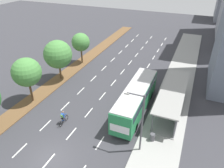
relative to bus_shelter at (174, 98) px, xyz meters
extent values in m
plane|color=#38383D|center=(-9.53, -12.18, -1.87)|extent=(140.00, 140.00, 0.00)
cube|color=brown|center=(-17.83, 7.82, -1.81)|extent=(2.60, 52.00, 0.12)
cube|color=#9E9E99|center=(-0.28, 7.82, -1.79)|extent=(4.50, 52.00, 0.15)
cube|color=white|center=(-13.03, -12.62, -1.86)|extent=(0.14, 2.02, 0.01)
cube|color=white|center=(-13.03, -8.58, -1.86)|extent=(0.14, 2.02, 0.01)
cube|color=white|center=(-13.03, -4.53, -1.86)|extent=(0.14, 2.02, 0.01)
cube|color=white|center=(-13.03, -0.48, -1.86)|extent=(0.14, 2.02, 0.01)
cube|color=white|center=(-13.03, 3.56, -1.86)|extent=(0.14, 2.02, 0.01)
cube|color=white|center=(-13.03, 7.61, -1.86)|extent=(0.14, 2.02, 0.01)
cube|color=white|center=(-13.03, 11.66, -1.86)|extent=(0.14, 2.02, 0.01)
cube|color=white|center=(-13.03, 15.70, -1.86)|extent=(0.14, 2.02, 0.01)
cube|color=white|center=(-13.03, 19.75, -1.86)|extent=(0.14, 2.02, 0.01)
cube|color=white|center=(-13.03, 23.80, -1.86)|extent=(0.14, 2.02, 0.01)
cube|color=white|center=(-13.03, 27.84, -1.86)|extent=(0.14, 2.02, 0.01)
cube|color=white|center=(-9.53, -12.62, -1.86)|extent=(0.14, 2.02, 0.01)
cube|color=white|center=(-9.53, -8.58, -1.86)|extent=(0.14, 2.02, 0.01)
cube|color=white|center=(-9.53, -4.53, -1.86)|extent=(0.14, 2.02, 0.01)
cube|color=white|center=(-9.53, -0.48, -1.86)|extent=(0.14, 2.02, 0.01)
cube|color=white|center=(-9.53, 3.56, -1.86)|extent=(0.14, 2.02, 0.01)
cube|color=white|center=(-9.53, 7.61, -1.86)|extent=(0.14, 2.02, 0.01)
cube|color=white|center=(-9.53, 11.66, -1.86)|extent=(0.14, 2.02, 0.01)
cube|color=white|center=(-9.53, 15.70, -1.86)|extent=(0.14, 2.02, 0.01)
cube|color=white|center=(-9.53, 19.75, -1.86)|extent=(0.14, 2.02, 0.01)
cube|color=white|center=(-9.53, 23.80, -1.86)|extent=(0.14, 2.02, 0.01)
cube|color=white|center=(-9.53, 27.84, -1.86)|extent=(0.14, 2.02, 0.01)
cube|color=white|center=(-6.03, -8.58, -1.86)|extent=(0.14, 2.02, 0.01)
cube|color=white|center=(-6.03, -4.53, -1.86)|extent=(0.14, 2.02, 0.01)
cube|color=white|center=(-6.03, -0.48, -1.86)|extent=(0.14, 2.02, 0.01)
cube|color=white|center=(-6.03, 3.56, -1.86)|extent=(0.14, 2.02, 0.01)
cube|color=white|center=(-6.03, 7.61, -1.86)|extent=(0.14, 2.02, 0.01)
cube|color=white|center=(-6.03, 11.66, -1.86)|extent=(0.14, 2.02, 0.01)
cube|color=white|center=(-6.03, 15.70, -1.86)|extent=(0.14, 2.02, 0.01)
cube|color=white|center=(-6.03, 19.75, -1.86)|extent=(0.14, 2.02, 0.01)
cube|color=white|center=(-6.03, 23.80, -1.86)|extent=(0.14, 2.02, 0.01)
cube|color=white|center=(-6.03, 27.84, -1.86)|extent=(0.14, 2.02, 0.01)
cube|color=gray|center=(-0.28, 0.00, -1.67)|extent=(2.60, 10.73, 0.10)
cylinder|color=#56565B|center=(-1.46, -5.12, -0.32)|extent=(0.16, 0.16, 2.60)
cylinder|color=#56565B|center=(-1.46, 5.12, -0.32)|extent=(0.16, 0.16, 2.60)
cylinder|color=#56565B|center=(0.90, -5.12, -0.32)|extent=(0.16, 0.16, 2.60)
cylinder|color=#56565B|center=(0.90, 5.12, -0.32)|extent=(0.16, 0.16, 2.60)
cube|color=gray|center=(0.96, 0.00, -0.32)|extent=(0.10, 10.20, 2.34)
cube|color=gray|center=(-0.28, 0.00, 1.06)|extent=(2.90, 11.13, 0.16)
cube|color=#28844C|center=(-4.28, -1.92, -0.02)|extent=(2.50, 11.20, 2.80)
cube|color=#2D3D4C|center=(-4.28, -1.92, 0.83)|extent=(2.54, 10.30, 0.90)
cube|color=#B7B7B7|center=(-4.28, -1.92, 1.44)|extent=(2.45, 10.98, 0.12)
cube|color=#2D3D4C|center=(-4.28, 3.70, 0.33)|extent=(2.25, 0.06, 1.54)
cube|color=white|center=(-4.28, -7.54, -0.22)|extent=(2.12, 0.04, 0.90)
cylinder|color=black|center=(-5.38, 1.55, -1.37)|extent=(0.30, 1.00, 1.00)
cylinder|color=black|center=(-3.18, 1.55, -1.37)|extent=(0.30, 1.00, 1.00)
cylinder|color=black|center=(-5.38, -5.39, -1.37)|extent=(0.30, 1.00, 1.00)
cylinder|color=black|center=(-3.18, -5.39, -1.37)|extent=(0.30, 1.00, 1.00)
torus|color=black|center=(-11.24, -6.89, -1.51)|extent=(0.06, 0.72, 0.72)
torus|color=black|center=(-11.24, -7.99, -1.51)|extent=(0.06, 0.72, 0.72)
cylinder|color=#234C99|center=(-11.24, -7.44, -1.23)|extent=(0.05, 0.94, 0.05)
cylinder|color=#234C99|center=(-11.24, -7.54, -1.41)|extent=(0.05, 0.57, 0.42)
cylinder|color=#234C99|center=(-11.24, -7.64, -1.21)|extent=(0.04, 0.04, 0.40)
cube|color=black|center=(-11.24, -7.64, -1.01)|extent=(0.12, 0.24, 0.06)
cylinder|color=black|center=(-11.24, -6.94, -0.96)|extent=(0.46, 0.04, 0.04)
cube|color=#234CA8|center=(-11.24, -7.46, -0.68)|extent=(0.30, 0.36, 0.59)
cube|color=#4C893D|center=(-11.24, -7.62, -0.66)|extent=(0.26, 0.26, 0.42)
sphere|color=#9E7051|center=(-11.24, -7.34, -0.26)|extent=(0.20, 0.20, 0.20)
cylinder|color=#23232D|center=(-11.36, -7.49, -1.08)|extent=(0.12, 0.42, 0.25)
cylinder|color=#23232D|center=(-11.36, -7.32, -1.34)|extent=(0.10, 0.17, 0.41)
cylinder|color=#23232D|center=(-11.12, -7.49, -1.08)|extent=(0.12, 0.42, 0.25)
cylinder|color=#23232D|center=(-11.12, -7.32, -1.34)|extent=(0.10, 0.17, 0.41)
cylinder|color=#234CA8|center=(-11.41, -7.24, -0.63)|extent=(0.09, 0.47, 0.28)
cylinder|color=#234CA8|center=(-11.07, -7.24, -0.63)|extent=(0.09, 0.47, 0.28)
cylinder|color=brown|center=(-17.68, -5.22, -0.30)|extent=(0.28, 0.28, 2.89)
sphere|color=#4C8E42|center=(-17.68, -5.22, 2.52)|extent=(3.69, 3.69, 3.69)
cylinder|color=brown|center=(-17.69, 1.38, -0.48)|extent=(0.28, 0.28, 2.53)
sphere|color=#4C8E42|center=(-17.69, 1.38, 2.39)|extent=(4.28, 4.28, 4.28)
cylinder|color=brown|center=(-17.61, 7.99, -0.38)|extent=(0.28, 0.28, 2.73)
sphere|color=#4C8E42|center=(-17.61, 7.99, 2.18)|extent=(3.19, 3.19, 3.19)
cylinder|color=#4C4C51|center=(-1.93, -7.92, 1.53)|extent=(0.18, 0.18, 6.50)
cylinder|color=#4C4C51|center=(-2.73, -7.92, 4.63)|extent=(1.60, 0.12, 0.12)
cube|color=silver|center=(-3.53, -7.92, 4.56)|extent=(0.44, 0.24, 0.16)
cylinder|color=#4C4C51|center=(-1.08, -6.21, -1.29)|extent=(0.52, 0.52, 0.85)
camera|label=1|loc=(1.32, -22.79, 14.69)|focal=33.96mm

